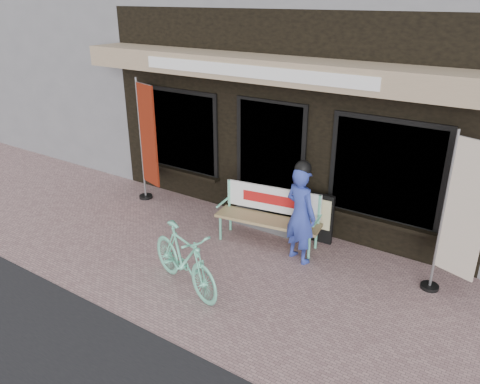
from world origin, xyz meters
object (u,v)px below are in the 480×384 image
Objects in this scene: bench at (270,211)px; nobori_cream at (460,218)px; nobori_red at (147,141)px; menu_stand at (321,218)px; bicycle at (184,259)px; person at (301,213)px.

nobori_cream is (2.78, -0.00, 0.64)m from bench.
nobori_red is 2.84× the size of menu_stand.
menu_stand is (0.69, 0.46, -0.11)m from bench.
nobori_cream reaches higher than menu_stand.
nobori_cream is at bearing -41.76° from bicycle.
person is 3.47m from nobori_red.
nobori_cream is at bearing -8.88° from bench.
person is at bearing -28.66° from bench.
bench is 1.15× the size of bicycle.
menu_stand is (-2.09, 0.46, -0.75)m from nobori_cream.
person reaches higher than bench.
menu_stand is (0.03, 0.70, -0.36)m from person.
bench is 2.85m from nobori_cream.
nobori_cream reaches higher than bicycle.
bicycle is (-0.30, -1.80, -0.08)m from bench.
person is at bearing -154.25° from nobori_cream.
nobori_cream is (5.54, -0.11, -0.06)m from nobori_red.
menu_stand is at bearing -173.18° from nobori_cream.
person is 1.91× the size of menu_stand.
bicycle is 3.64m from nobori_cream.
nobori_red is at bearing -167.50° from person.
bicycle is at bearing -130.36° from nobori_cream.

